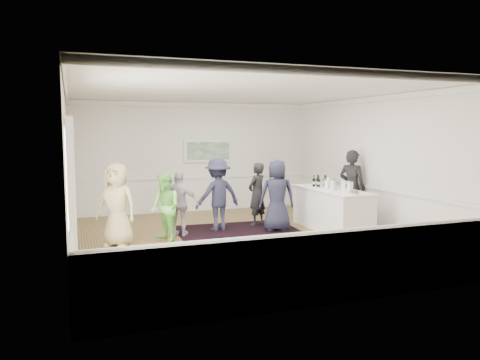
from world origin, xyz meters
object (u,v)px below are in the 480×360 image
object	(u,v)px
guest_green	(165,207)
ice_bucket	(330,183)
guest_tan	(117,205)
guest_lilac	(180,203)
guest_navy	(277,195)
nut_bowl	(354,193)
guest_dark_b	(257,194)
serving_table	(332,209)
bartender	(352,187)
guest_dark_a	(218,195)

from	to	relation	value
guest_green	ice_bucket	bearing A→B (deg)	69.93
guest_tan	guest_lilac	distance (m)	1.51
guest_navy	nut_bowl	size ratio (longest dim) A/B	7.43
guest_lilac	guest_dark_b	size ratio (longest dim) A/B	0.94
guest_dark_b	nut_bowl	world-z (taller)	guest_dark_b
guest_tan	guest_navy	size ratio (longest dim) A/B	1.02
guest_green	guest_dark_b	xyz separation A→B (m)	(2.48, 0.90, 0.06)
guest_lilac	ice_bucket	size ratio (longest dim) A/B	5.71
nut_bowl	serving_table	bearing A→B (deg)	87.84
serving_table	bartender	bearing A→B (deg)	23.69
guest_tan	guest_navy	bearing A→B (deg)	38.55
guest_lilac	guest_navy	world-z (taller)	guest_navy
guest_navy	guest_dark_a	bearing A→B (deg)	-7.33
guest_lilac	ice_bucket	world-z (taller)	guest_lilac
guest_lilac	guest_dark_a	xyz separation A→B (m)	(0.99, 0.29, 0.12)
guest_navy	ice_bucket	bearing A→B (deg)	-171.71
guest_dark_a	guest_dark_b	distance (m)	1.11
guest_dark_a	guest_lilac	bearing A→B (deg)	6.65
guest_dark_b	guest_dark_a	bearing A→B (deg)	-20.42
guest_green	guest_tan	bearing A→B (deg)	-104.32
serving_table	guest_navy	xyz separation A→B (m)	(-1.29, 0.33, 0.36)
ice_bucket	serving_table	bearing A→B (deg)	-103.16
guest_green	guest_dark_b	distance (m)	2.64
guest_lilac	guest_navy	xyz separation A→B (m)	(2.29, -0.24, 0.11)
guest_dark_a	guest_navy	size ratio (longest dim) A/B	1.01
guest_tan	bartender	bearing A→B (deg)	37.29
guest_dark_b	ice_bucket	xyz separation A→B (m)	(1.54, -0.91, 0.31)
guest_green	guest_lilac	size ratio (longest dim) A/B	0.99
bartender	serving_table	bearing A→B (deg)	83.75
guest_tan	guest_green	bearing A→B (deg)	40.35
guest_tan	guest_dark_a	bearing A→B (deg)	52.73
guest_lilac	bartender	bearing A→B (deg)	-154.23
guest_lilac	guest_dark_b	bearing A→B (deg)	-137.49
guest_navy	guest_tan	bearing A→B (deg)	18.83
serving_table	guest_tan	distance (m)	5.01
guest_dark_a	guest_navy	distance (m)	1.41
guest_green	guest_lilac	xyz separation A→B (m)	(0.41, 0.39, 0.01)
guest_dark_a	bartender	bearing A→B (deg)	161.37
serving_table	guest_dark_a	xyz separation A→B (m)	(-2.59, 0.86, 0.37)
guest_dark_a	guest_navy	bearing A→B (deg)	147.86
ice_bucket	guest_navy	bearing A→B (deg)	173.32
nut_bowl	guest_dark_a	bearing A→B (deg)	144.30
serving_table	bartender	size ratio (longest dim) A/B	1.28
guest_green	guest_dark_a	size ratio (longest dim) A/B	0.86
guest_tan	guest_lilac	xyz separation A→B (m)	(1.42, 0.49, -0.12)
guest_dark_b	nut_bowl	distance (m)	2.53
guest_tan	nut_bowl	size ratio (longest dim) A/B	7.54
guest_tan	guest_green	distance (m)	1.03
guest_tan	guest_dark_a	xyz separation A→B (m)	(2.41, 0.78, -0.00)
guest_dark_b	ice_bucket	bearing A→B (deg)	117.92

